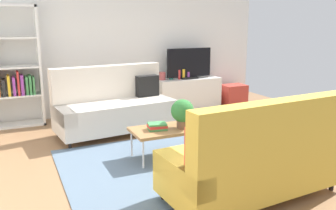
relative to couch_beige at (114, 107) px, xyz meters
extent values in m
plane|color=#936B47|center=(0.42, -1.39, -0.44)|extent=(7.68, 7.68, 0.00)
cube|color=white|center=(0.42, 1.41, 1.01)|extent=(6.40, 0.12, 2.90)
cube|color=slate|center=(0.34, -1.62, -0.44)|extent=(2.90, 2.20, 0.01)
cube|color=beige|center=(-0.01, -0.07, -0.12)|extent=(1.98, 1.05, 0.44)
cube|color=beige|center=(-0.04, 0.25, 0.38)|extent=(1.91, 0.42, 0.56)
cube|color=beige|center=(0.84, 0.03, -0.01)|extent=(0.30, 0.86, 0.22)
cube|color=beige|center=(-0.85, -0.17, -0.01)|extent=(0.30, 0.86, 0.22)
cylinder|color=black|center=(0.90, -0.31, -0.39)|extent=(0.05, 0.05, 0.10)
cylinder|color=black|center=(-0.83, -0.51, -0.39)|extent=(0.05, 0.05, 0.10)
cylinder|color=black|center=(0.82, 0.37, -0.39)|extent=(0.05, 0.05, 0.10)
cylinder|color=black|center=(-0.91, 0.17, -0.39)|extent=(0.05, 0.05, 0.10)
cube|color=black|center=(0.64, 0.14, 0.28)|extent=(0.41, 0.19, 0.36)
cube|color=gold|center=(0.69, -2.77, -0.12)|extent=(1.96, 0.97, 0.44)
cube|color=gold|center=(0.72, -3.09, 0.38)|extent=(1.91, 0.34, 0.56)
cube|color=gold|center=(-0.15, -2.83, -0.01)|extent=(0.26, 0.85, 0.22)
cube|color=gold|center=(1.54, -2.71, -0.01)|extent=(0.26, 0.85, 0.22)
cylinder|color=black|center=(-0.20, -2.49, -0.39)|extent=(0.05, 0.05, 0.10)
cylinder|color=black|center=(1.54, -2.37, -0.39)|extent=(0.05, 0.05, 0.10)
cylinder|color=black|center=(1.59, -3.05, -0.39)|extent=(0.05, 0.05, 0.10)
cube|color=#D84C33|center=(0.04, -2.96, 0.28)|extent=(0.41, 0.17, 0.36)
cube|color=#3359B2|center=(0.49, -2.93, 0.28)|extent=(0.41, 0.17, 0.36)
cube|color=#9E7042|center=(0.39, -1.42, -0.04)|extent=(1.10, 0.56, 0.04)
cylinder|color=silver|center=(-0.11, -1.19, -0.25)|extent=(0.02, 0.02, 0.38)
cylinder|color=silver|center=(0.89, -1.19, -0.25)|extent=(0.02, 0.02, 0.38)
cylinder|color=silver|center=(-0.11, -1.65, -0.25)|extent=(0.02, 0.02, 0.38)
cylinder|color=silver|center=(0.89, -1.65, -0.25)|extent=(0.02, 0.02, 0.38)
cube|color=silver|center=(1.93, 1.07, -0.12)|extent=(1.40, 0.44, 0.64)
cube|color=black|center=(1.93, 1.05, 0.22)|extent=(0.36, 0.20, 0.04)
cube|color=black|center=(1.93, 1.05, 0.54)|extent=(1.00, 0.05, 0.60)
cube|color=white|center=(-1.04, 1.09, 0.61)|extent=(0.04, 0.36, 2.10)
cube|color=white|center=(-1.57, 1.09, 1.64)|extent=(1.10, 0.36, 0.04)
cube|color=white|center=(-1.57, 1.09, -0.42)|extent=(1.10, 0.36, 0.04)
cube|color=white|center=(-1.57, 1.09, 0.11)|extent=(1.02, 0.36, 0.03)
cube|color=white|center=(-1.57, 1.09, 0.61)|extent=(1.02, 0.36, 0.03)
cube|color=white|center=(-1.57, 1.09, 1.11)|extent=(1.02, 0.36, 0.03)
cube|color=#262626|center=(-1.65, 1.09, 0.27)|extent=(0.05, 0.29, 0.28)
cube|color=gold|center=(-1.57, 1.09, 0.30)|extent=(0.04, 0.29, 0.35)
cube|color=purple|center=(-1.49, 1.09, 0.28)|extent=(0.04, 0.29, 0.32)
cube|color=red|center=(-1.42, 1.09, 0.33)|extent=(0.04, 0.29, 0.41)
cube|color=purple|center=(-1.36, 1.09, 0.30)|extent=(0.05, 0.29, 0.35)
cube|color=#3F8C4C|center=(-1.28, 1.09, 0.28)|extent=(0.04, 0.29, 0.32)
cube|color=#3F8C4C|center=(-1.22, 1.09, 0.29)|extent=(0.04, 0.29, 0.33)
cube|color=#3F8C4C|center=(-1.17, 1.09, 0.28)|extent=(0.04, 0.29, 0.31)
cube|color=#B2382D|center=(3.03, 0.97, -0.22)|extent=(0.52, 0.40, 0.44)
cylinder|color=brown|center=(0.52, -1.49, 0.04)|extent=(0.15, 0.15, 0.11)
sphere|color=#2D7233|center=(0.52, -1.49, 0.22)|extent=(0.31, 0.31, 0.31)
cube|color=#3F8C4C|center=(0.18, -1.43, -0.01)|extent=(0.27, 0.22, 0.03)
cube|color=red|center=(0.18, -1.43, 0.03)|extent=(0.26, 0.20, 0.04)
cube|color=#3F8C4C|center=(0.18, -1.43, 0.06)|extent=(0.27, 0.23, 0.02)
cylinder|color=#B24C4C|center=(1.35, 1.12, 0.28)|extent=(0.13, 0.13, 0.16)
cylinder|color=#33B29E|center=(1.54, 1.12, 0.29)|extent=(0.09, 0.09, 0.19)
cylinder|color=red|center=(1.69, 1.03, 0.30)|extent=(0.05, 0.05, 0.20)
cylinder|color=gold|center=(1.79, 1.03, 0.30)|extent=(0.06, 0.06, 0.21)
cylinder|color=purple|center=(1.91, 1.03, 0.27)|extent=(0.06, 0.06, 0.15)
camera|label=1|loc=(-1.55, -5.63, 1.37)|focal=38.21mm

